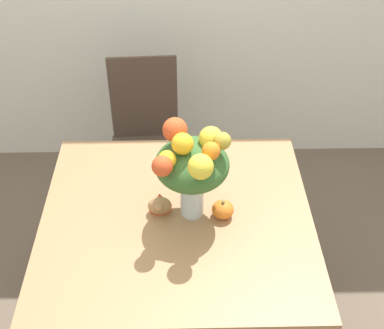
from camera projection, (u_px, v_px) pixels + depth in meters
The scene contains 6 objects.
ground_plane at pixel (179, 322), 2.80m from camera, with size 12.00×12.00×0.00m, color brown.
dining_table at pixel (177, 232), 2.38m from camera, with size 1.18×1.12×0.77m.
flower_vase at pixel (192, 165), 2.16m from camera, with size 0.31×0.36×0.47m.
pumpkin at pixel (223, 209), 2.30m from camera, with size 0.10×0.10×0.09m.
turkey_figurine at pixel (160, 203), 2.32m from camera, with size 0.10×0.14×0.08m.
dining_chair_near_window at pixel (146, 140), 3.21m from camera, with size 0.44×0.44×0.99m.
Camera 1 is at (0.03, -1.66, 2.41)m, focal length 50.00 mm.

